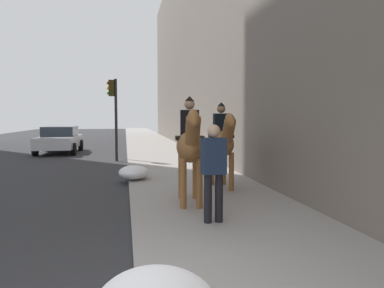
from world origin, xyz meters
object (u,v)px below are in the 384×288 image
at_px(traffic_light_near_curb, 114,106).
at_px(car_near_lane, 60,139).
at_px(mounted_horse_near, 190,145).
at_px(pedestrian_greeting, 214,167).
at_px(mounted_horse_far, 222,142).

bearing_deg(traffic_light_near_curb, car_near_lane, 34.60).
xyz_separation_m(mounted_horse_near, traffic_light_near_curb, (8.96, 1.80, 1.07)).
bearing_deg(pedestrian_greeting, mounted_horse_far, -21.06).
height_order(pedestrian_greeting, car_near_lane, pedestrian_greeting).
relative_size(mounted_horse_near, traffic_light_near_curb, 0.63).
distance_m(pedestrian_greeting, traffic_light_near_curb, 10.64).
distance_m(mounted_horse_near, car_near_lane, 14.24).
bearing_deg(car_near_lane, traffic_light_near_curb, 35.55).
relative_size(mounted_horse_far, traffic_light_near_curb, 0.61).
xyz_separation_m(mounted_horse_near, pedestrian_greeting, (-1.40, -0.16, -0.27)).
distance_m(mounted_horse_far, pedestrian_greeting, 3.11).
bearing_deg(pedestrian_greeting, traffic_light_near_curb, 7.44).
xyz_separation_m(mounted_horse_far, traffic_light_near_curb, (7.41, 2.91, 1.12)).
bearing_deg(mounted_horse_far, mounted_horse_near, -32.57).
distance_m(mounted_horse_near, pedestrian_greeting, 1.44).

